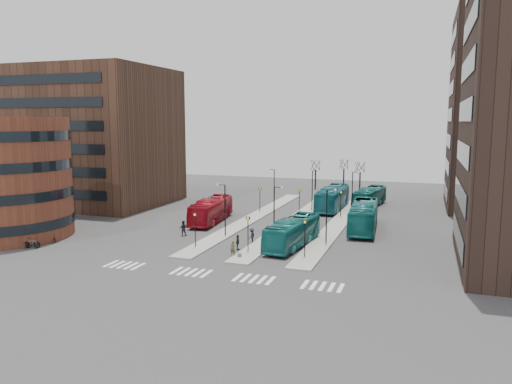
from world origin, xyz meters
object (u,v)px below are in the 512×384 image
(commuter_c, at_px, (252,236))
(bicycle_near, at_px, (30,244))
(red_bus, at_px, (211,210))
(teal_bus_a, at_px, (293,232))
(traveller, at_px, (233,248))
(bicycle_far, at_px, (51,238))
(commuter_a, at_px, (183,228))
(commuter_b, at_px, (238,242))
(bicycle_mid, at_px, (32,243))
(teal_bus_c, at_px, (364,216))
(teal_bus_b, at_px, (333,198))
(teal_bus_d, at_px, (369,197))
(suitcase, at_px, (240,256))

(commuter_c, bearing_deg, bicycle_near, -58.16)
(red_bus, xyz_separation_m, teal_bus_a, (13.75, -9.31, -0.06))
(traveller, height_order, bicycle_far, traveller)
(commuter_a, bearing_deg, commuter_b, 131.05)
(red_bus, distance_m, traveller, 17.67)
(traveller, xyz_separation_m, bicycle_mid, (-21.62, -3.97, -0.26))
(traveller, bearing_deg, red_bus, 125.30)
(teal_bus_c, xyz_separation_m, commuter_c, (-11.04, -10.70, -0.97))
(commuter_b, distance_m, bicycle_far, 21.47)
(teal_bus_a, height_order, bicycle_far, teal_bus_a)
(commuter_b, bearing_deg, teal_bus_c, -57.70)
(red_bus, xyz_separation_m, bicycle_far, (-12.54, -16.11, -1.15))
(commuter_b, bearing_deg, commuter_a, 45.87)
(commuter_a, relative_size, bicycle_near, 1.06)
(teal_bus_a, xyz_separation_m, teal_bus_b, (0.04, 24.13, 0.24))
(traveller, xyz_separation_m, bicycle_near, (-21.62, -4.17, -0.34))
(red_bus, bearing_deg, traveller, -64.61)
(teal_bus_d, height_order, traveller, teal_bus_d)
(suitcase, relative_size, teal_bus_c, 0.04)
(teal_bus_a, xyz_separation_m, commuter_b, (-5.11, -3.32, -0.74))
(commuter_c, distance_m, bicycle_mid, 23.73)
(red_bus, distance_m, bicycle_far, 20.45)
(teal_bus_d, height_order, bicycle_far, teal_bus_d)
(red_bus, distance_m, commuter_b, 15.32)
(traveller, bearing_deg, commuter_a, 148.13)
(suitcase, bearing_deg, teal_bus_b, 61.63)
(suitcase, relative_size, bicycle_mid, 0.27)
(teal_bus_d, bearing_deg, teal_bus_a, -90.13)
(traveller, bearing_deg, commuter_b, 104.33)
(teal_bus_b, distance_m, traveller, 30.34)
(commuter_b, bearing_deg, red_bus, 15.63)
(teal_bus_c, relative_size, traveller, 8.05)
(red_bus, height_order, bicycle_far, red_bus)
(red_bus, relative_size, bicycle_mid, 6.43)
(teal_bus_d, height_order, commuter_a, teal_bus_d)
(teal_bus_c, bearing_deg, teal_bus_b, 111.80)
(commuter_a, xyz_separation_m, bicycle_near, (-12.70, -10.70, -0.47))
(bicycle_mid, bearing_deg, suitcase, -100.96)
(teal_bus_c, bearing_deg, teal_bus_d, 90.35)
(teal_bus_d, distance_m, commuter_a, 33.84)
(teal_bus_b, bearing_deg, commuter_c, -100.14)
(commuter_c, bearing_deg, commuter_a, -87.08)
(bicycle_mid, bearing_deg, commuter_c, -85.19)
(teal_bus_d, distance_m, traveller, 36.08)
(teal_bus_a, relative_size, teal_bus_b, 0.87)
(teal_bus_d, bearing_deg, commuter_b, -97.70)
(commuter_c, bearing_deg, bicycle_far, -65.49)
(teal_bus_d, height_order, bicycle_mid, teal_bus_d)
(red_bus, relative_size, teal_bus_d, 1.05)
(suitcase, bearing_deg, traveller, 131.75)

